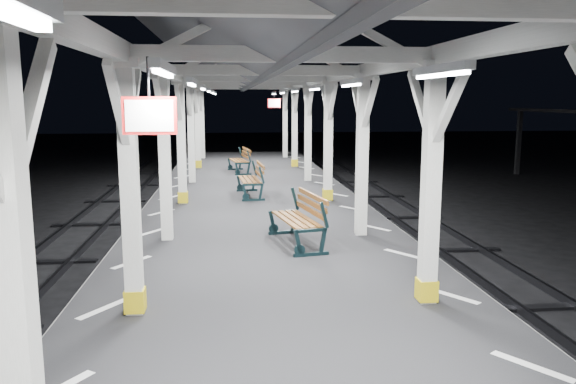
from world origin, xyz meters
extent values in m
cube|color=silver|center=(2.45, 0.00, 1.00)|extent=(1.00, 48.00, 0.01)
cube|color=silver|center=(-2.00, -2.00, 2.60)|extent=(0.22, 0.22, 3.20)
cube|color=silver|center=(-2.00, -1.45, 3.75)|extent=(0.10, 0.99, 0.99)
cube|color=silver|center=(-2.00, 2.00, 2.60)|extent=(0.22, 0.22, 3.20)
cube|color=silver|center=(-2.00, 2.00, 4.26)|extent=(0.40, 0.40, 0.12)
cube|color=gold|center=(-2.00, 2.00, 1.18)|extent=(0.26, 0.26, 0.30)
cube|color=silver|center=(-2.00, 2.55, 3.75)|extent=(0.10, 0.99, 0.99)
cube|color=silver|center=(-2.00, 1.45, 3.75)|extent=(0.10, 0.99, 0.99)
cube|color=silver|center=(-2.00, 6.00, 2.60)|extent=(0.22, 0.22, 3.20)
cube|color=silver|center=(-2.00, 6.00, 4.26)|extent=(0.40, 0.40, 0.12)
cube|color=silver|center=(-2.00, 6.55, 3.75)|extent=(0.10, 0.99, 0.99)
cube|color=silver|center=(-2.00, 5.45, 3.75)|extent=(0.10, 0.99, 0.99)
cube|color=silver|center=(-2.00, 10.00, 2.60)|extent=(0.22, 0.22, 3.20)
cube|color=silver|center=(-2.00, 10.00, 4.26)|extent=(0.40, 0.40, 0.12)
cube|color=gold|center=(-2.00, 10.00, 1.18)|extent=(0.26, 0.26, 0.30)
cube|color=silver|center=(-2.00, 10.55, 3.75)|extent=(0.10, 0.99, 0.99)
cube|color=silver|center=(-2.00, 9.45, 3.75)|extent=(0.10, 0.99, 0.99)
cube|color=silver|center=(-2.00, 14.00, 2.60)|extent=(0.22, 0.22, 3.20)
cube|color=silver|center=(-2.00, 14.00, 4.26)|extent=(0.40, 0.40, 0.12)
cube|color=silver|center=(-2.00, 14.55, 3.75)|extent=(0.10, 0.99, 0.99)
cube|color=silver|center=(-2.00, 13.45, 3.75)|extent=(0.10, 0.99, 0.99)
cube|color=silver|center=(-2.00, 18.00, 2.60)|extent=(0.22, 0.22, 3.20)
cube|color=silver|center=(-2.00, 18.00, 4.26)|extent=(0.40, 0.40, 0.12)
cube|color=gold|center=(-2.00, 18.00, 1.18)|extent=(0.26, 0.26, 0.30)
cube|color=silver|center=(-2.00, 18.55, 3.75)|extent=(0.10, 0.99, 0.99)
cube|color=silver|center=(-2.00, 17.45, 3.75)|extent=(0.10, 0.99, 0.99)
cube|color=silver|center=(-2.00, 22.00, 2.60)|extent=(0.22, 0.22, 3.20)
cube|color=silver|center=(-2.00, 22.00, 4.26)|extent=(0.40, 0.40, 0.12)
cube|color=silver|center=(-2.00, 22.55, 3.75)|extent=(0.10, 0.99, 0.99)
cube|color=silver|center=(-2.00, 21.45, 3.75)|extent=(0.10, 0.99, 0.99)
cube|color=silver|center=(2.00, 2.00, 2.60)|extent=(0.22, 0.22, 3.20)
cube|color=silver|center=(2.00, 2.00, 4.26)|extent=(0.40, 0.40, 0.12)
cube|color=gold|center=(2.00, 2.00, 1.18)|extent=(0.26, 0.26, 0.30)
cube|color=silver|center=(2.00, 2.55, 3.75)|extent=(0.10, 0.99, 0.99)
cube|color=silver|center=(2.00, 1.45, 3.75)|extent=(0.10, 0.99, 0.99)
cube|color=silver|center=(2.00, 6.00, 2.60)|extent=(0.22, 0.22, 3.20)
cube|color=silver|center=(2.00, 6.00, 4.26)|extent=(0.40, 0.40, 0.12)
cube|color=silver|center=(2.00, 6.55, 3.75)|extent=(0.10, 0.99, 0.99)
cube|color=silver|center=(2.00, 5.45, 3.75)|extent=(0.10, 0.99, 0.99)
cube|color=silver|center=(2.00, 10.00, 2.60)|extent=(0.22, 0.22, 3.20)
cube|color=silver|center=(2.00, 10.00, 4.26)|extent=(0.40, 0.40, 0.12)
cube|color=gold|center=(2.00, 10.00, 1.18)|extent=(0.26, 0.26, 0.30)
cube|color=silver|center=(2.00, 10.55, 3.75)|extent=(0.10, 0.99, 0.99)
cube|color=silver|center=(2.00, 9.45, 3.75)|extent=(0.10, 0.99, 0.99)
cube|color=silver|center=(2.00, 14.00, 2.60)|extent=(0.22, 0.22, 3.20)
cube|color=silver|center=(2.00, 14.00, 4.26)|extent=(0.40, 0.40, 0.12)
cube|color=silver|center=(2.00, 14.55, 3.75)|extent=(0.10, 0.99, 0.99)
cube|color=silver|center=(2.00, 13.45, 3.75)|extent=(0.10, 0.99, 0.99)
cube|color=silver|center=(2.00, 18.00, 2.60)|extent=(0.22, 0.22, 3.20)
cube|color=silver|center=(2.00, 18.00, 4.26)|extent=(0.40, 0.40, 0.12)
cube|color=gold|center=(2.00, 18.00, 1.18)|extent=(0.26, 0.26, 0.30)
cube|color=silver|center=(2.00, 18.55, 3.75)|extent=(0.10, 0.99, 0.99)
cube|color=silver|center=(2.00, 17.45, 3.75)|extent=(0.10, 0.99, 0.99)
cube|color=silver|center=(2.00, 22.00, 2.60)|extent=(0.22, 0.22, 3.20)
cube|color=silver|center=(2.00, 22.00, 4.26)|extent=(0.40, 0.40, 0.12)
cube|color=silver|center=(2.00, 22.55, 3.75)|extent=(0.10, 0.99, 0.99)
cube|color=silver|center=(2.00, 21.45, 3.75)|extent=(0.10, 0.99, 0.99)
cube|color=silver|center=(-2.00, 0.00, 4.38)|extent=(0.18, 48.00, 0.24)
cube|color=silver|center=(2.00, 0.00, 4.38)|extent=(0.18, 48.00, 0.24)
cube|color=silver|center=(0.00, 2.00, 4.38)|extent=(4.20, 0.14, 0.20)
cube|color=silver|center=(0.00, 6.00, 4.38)|extent=(4.20, 0.14, 0.20)
cube|color=silver|center=(0.00, 10.00, 4.38)|extent=(4.20, 0.14, 0.20)
cube|color=silver|center=(0.00, 14.00, 4.38)|extent=(4.20, 0.14, 0.20)
cube|color=silver|center=(0.00, 18.00, 4.38)|extent=(4.20, 0.14, 0.20)
cube|color=silver|center=(0.00, 22.00, 4.38)|extent=(4.20, 0.14, 0.20)
cube|color=silver|center=(-1.30, 0.00, 4.10)|extent=(0.10, 1.35, 0.08)
cube|color=white|center=(-1.30, 0.00, 4.05)|extent=(0.05, 1.25, 0.05)
cube|color=silver|center=(-1.30, 4.00, 4.10)|extent=(0.10, 1.35, 0.08)
cube|color=white|center=(-1.30, 4.00, 4.05)|extent=(0.05, 1.25, 0.05)
cube|color=silver|center=(-1.30, 8.00, 4.10)|extent=(0.10, 1.35, 0.08)
cube|color=white|center=(-1.30, 8.00, 4.05)|extent=(0.05, 1.25, 0.05)
cube|color=silver|center=(-1.30, 12.00, 4.10)|extent=(0.10, 1.35, 0.08)
cube|color=white|center=(-1.30, 12.00, 4.05)|extent=(0.05, 1.25, 0.05)
cube|color=silver|center=(-1.30, 16.00, 4.10)|extent=(0.10, 1.35, 0.08)
cube|color=white|center=(-1.30, 16.00, 4.05)|extent=(0.05, 1.25, 0.05)
cube|color=silver|center=(-1.30, 20.00, 4.10)|extent=(0.10, 1.35, 0.08)
cube|color=white|center=(-1.30, 20.00, 4.05)|extent=(0.05, 1.25, 0.05)
cube|color=silver|center=(1.30, 0.00, 4.10)|extent=(0.10, 1.35, 0.08)
cube|color=white|center=(1.30, 0.00, 4.05)|extent=(0.05, 1.25, 0.05)
cube|color=silver|center=(1.30, 4.00, 4.10)|extent=(0.10, 1.35, 0.08)
cube|color=white|center=(1.30, 4.00, 4.05)|extent=(0.05, 1.25, 0.05)
cube|color=silver|center=(1.30, 8.00, 4.10)|extent=(0.10, 1.35, 0.08)
cube|color=white|center=(1.30, 8.00, 4.05)|extent=(0.05, 1.25, 0.05)
cube|color=silver|center=(1.30, 12.00, 4.10)|extent=(0.10, 1.35, 0.08)
cube|color=white|center=(1.30, 12.00, 4.05)|extent=(0.05, 1.25, 0.05)
cube|color=silver|center=(1.30, 16.00, 4.10)|extent=(0.10, 1.35, 0.08)
cube|color=white|center=(1.30, 16.00, 4.05)|extent=(0.05, 1.25, 0.05)
cube|color=silver|center=(1.30, 20.00, 4.10)|extent=(0.10, 1.35, 0.08)
cube|color=white|center=(1.30, 20.00, 4.05)|extent=(0.05, 1.25, 0.05)
cylinder|color=black|center=(-1.45, 0.05, 4.02)|extent=(0.02, 0.02, 0.36)
cube|color=red|center=(-1.45, 0.05, 3.67)|extent=(0.50, 0.03, 0.35)
cube|color=white|center=(-1.45, 0.05, 3.67)|extent=(0.44, 0.04, 0.29)
cylinder|color=black|center=(1.04, 16.62, 4.02)|extent=(0.02, 0.02, 0.36)
cube|color=red|center=(1.04, 16.62, 3.67)|extent=(0.50, 0.03, 0.35)
cube|color=white|center=(1.04, 16.62, 3.67)|extent=(0.44, 0.05, 0.29)
cube|color=black|center=(14.00, 22.00, 1.65)|extent=(0.20, 0.20, 3.30)
sphere|color=silver|center=(14.00, 22.00, 3.22)|extent=(0.20, 0.20, 0.20)
cube|color=black|center=(0.73, 4.48, 1.03)|extent=(0.67, 0.19, 0.07)
cube|color=black|center=(0.49, 4.43, 1.26)|extent=(0.18, 0.09, 0.51)
cube|color=black|center=(0.95, 4.52, 1.26)|extent=(0.16, 0.08, 0.52)
cube|color=black|center=(0.97, 4.52, 1.75)|extent=(0.19, 0.09, 0.49)
cube|color=black|center=(0.40, 6.23, 1.03)|extent=(0.67, 0.19, 0.07)
cube|color=black|center=(0.16, 6.18, 1.26)|extent=(0.18, 0.09, 0.51)
cube|color=black|center=(0.62, 6.27, 1.26)|extent=(0.16, 0.08, 0.52)
cube|color=black|center=(0.64, 6.27, 1.75)|extent=(0.19, 0.09, 0.49)
cube|color=brown|center=(0.34, 5.31, 1.50)|extent=(0.41, 1.68, 0.04)
cube|color=brown|center=(0.49, 5.34, 1.50)|extent=(0.41, 1.68, 0.04)
cube|color=brown|center=(0.63, 5.36, 1.50)|extent=(0.41, 1.68, 0.04)
cube|color=brown|center=(0.77, 5.39, 1.50)|extent=(0.41, 1.68, 0.04)
cube|color=brown|center=(0.85, 5.41, 1.66)|extent=(0.37, 1.67, 0.11)
cube|color=brown|center=(0.87, 5.41, 1.80)|extent=(0.37, 1.67, 0.11)
cube|color=brown|center=(0.89, 5.41, 1.95)|extent=(0.37, 1.67, 0.11)
cube|color=black|center=(-0.07, 10.18, 1.03)|extent=(0.65, 0.11, 0.06)
cube|color=black|center=(-0.31, 10.16, 1.25)|extent=(0.17, 0.07, 0.50)
cube|color=black|center=(0.14, 10.19, 1.25)|extent=(0.15, 0.06, 0.50)
cube|color=black|center=(0.16, 10.19, 1.72)|extent=(0.18, 0.07, 0.47)
cube|color=black|center=(-0.20, 11.89, 1.03)|extent=(0.65, 0.11, 0.06)
cube|color=black|center=(-0.43, 11.88, 1.25)|extent=(0.17, 0.07, 0.50)
cube|color=black|center=(0.02, 11.91, 1.25)|extent=(0.15, 0.06, 0.50)
cube|color=black|center=(0.04, 11.91, 1.72)|extent=(0.18, 0.07, 0.47)
cube|color=brown|center=(-0.35, 11.02, 1.48)|extent=(0.21, 1.64, 0.04)
cube|color=brown|center=(-0.21, 11.03, 1.48)|extent=(0.21, 1.64, 0.04)
cube|color=brown|center=(-0.07, 11.04, 1.48)|extent=(0.21, 1.64, 0.04)
cube|color=brown|center=(0.07, 11.05, 1.48)|extent=(0.21, 1.64, 0.04)
cube|color=brown|center=(0.14, 11.06, 1.63)|extent=(0.17, 1.64, 0.10)
cube|color=brown|center=(0.17, 11.06, 1.77)|extent=(0.17, 1.64, 0.10)
cube|color=brown|center=(0.19, 11.06, 1.91)|extent=(0.17, 1.64, 0.10)
cube|color=black|center=(-0.22, 15.65, 1.03)|extent=(0.63, 0.16, 0.06)
cube|color=black|center=(-0.44, 15.61, 1.24)|extent=(0.17, 0.08, 0.48)
cube|color=black|center=(-0.01, 15.68, 1.24)|extent=(0.15, 0.08, 0.48)
cube|color=black|center=(0.01, 15.68, 1.70)|extent=(0.17, 0.08, 0.45)
cube|color=black|center=(-0.49, 17.29, 1.03)|extent=(0.63, 0.16, 0.06)
cube|color=black|center=(-0.72, 17.25, 1.24)|extent=(0.17, 0.08, 0.48)
cube|color=black|center=(-0.29, 17.32, 1.24)|extent=(0.15, 0.08, 0.48)
cube|color=black|center=(-0.27, 17.32, 1.70)|extent=(0.17, 0.08, 0.45)
cube|color=brown|center=(-0.56, 16.43, 1.47)|extent=(0.35, 1.57, 0.04)
cube|color=brown|center=(-0.43, 16.45, 1.47)|extent=(0.35, 1.57, 0.04)
cube|color=brown|center=(-0.29, 16.48, 1.47)|extent=(0.35, 1.57, 0.04)
cube|color=brown|center=(-0.16, 16.50, 1.47)|extent=(0.35, 1.57, 0.04)
cube|color=brown|center=(-0.09, 16.51, 1.61)|extent=(0.31, 1.57, 0.10)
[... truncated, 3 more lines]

